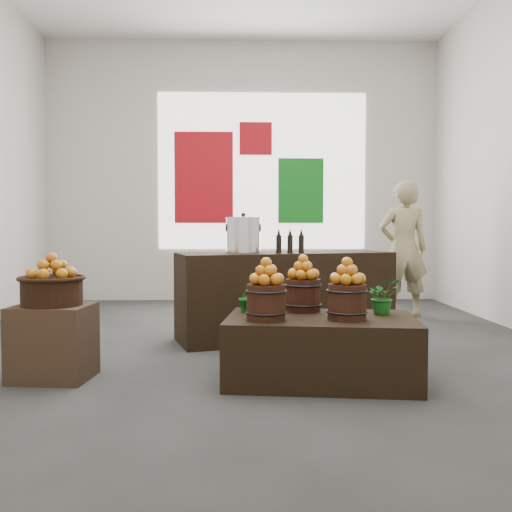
{
  "coord_description": "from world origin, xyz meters",
  "views": [
    {
      "loc": [
        -0.05,
        -5.38,
        1.15
      ],
      "look_at": [
        0.1,
        -0.4,
        0.89
      ],
      "focal_mm": 40.0,
      "sensor_mm": 36.0,
      "label": 1
    }
  ],
  "objects_px": {
    "stock_pot_left": "(243,236)",
    "shopper": "(403,249)",
    "crate": "(53,342)",
    "wicker_basket": "(52,292)",
    "counter": "(285,296)",
    "display_table": "(321,349)"
  },
  "relations": [
    {
      "from": "stock_pot_left",
      "to": "shopper",
      "type": "distance_m",
      "value": 2.55
    },
    {
      "from": "crate",
      "to": "wicker_basket",
      "type": "height_order",
      "value": "wicker_basket"
    },
    {
      "from": "wicker_basket",
      "to": "shopper",
      "type": "distance_m",
      "value": 4.53
    },
    {
      "from": "crate",
      "to": "counter",
      "type": "bearing_deg",
      "value": 38.82
    },
    {
      "from": "display_table",
      "to": "stock_pot_left",
      "type": "xyz_separation_m",
      "value": [
        -0.57,
        1.48,
        0.81
      ]
    },
    {
      "from": "stock_pot_left",
      "to": "shopper",
      "type": "height_order",
      "value": "shopper"
    },
    {
      "from": "crate",
      "to": "display_table",
      "type": "bearing_deg",
      "value": -2.91
    },
    {
      "from": "counter",
      "to": "stock_pot_left",
      "type": "relative_size",
      "value": 6.47
    },
    {
      "from": "crate",
      "to": "counter",
      "type": "distance_m",
      "value": 2.4
    },
    {
      "from": "counter",
      "to": "shopper",
      "type": "distance_m",
      "value": 2.17
    },
    {
      "from": "crate",
      "to": "stock_pot_left",
      "type": "xyz_separation_m",
      "value": [
        1.44,
        1.38,
        0.77
      ]
    },
    {
      "from": "stock_pot_left",
      "to": "display_table",
      "type": "bearing_deg",
      "value": -69.0
    },
    {
      "from": "stock_pot_left",
      "to": "counter",
      "type": "bearing_deg",
      "value": 16.19
    },
    {
      "from": "crate",
      "to": "stock_pot_left",
      "type": "relative_size",
      "value": 1.67
    },
    {
      "from": "wicker_basket",
      "to": "display_table",
      "type": "bearing_deg",
      "value": -2.91
    },
    {
      "from": "wicker_basket",
      "to": "stock_pot_left",
      "type": "xyz_separation_m",
      "value": [
        1.44,
        1.38,
        0.39
      ]
    },
    {
      "from": "shopper",
      "to": "display_table",
      "type": "bearing_deg",
      "value": 62.62
    },
    {
      "from": "stock_pot_left",
      "to": "shopper",
      "type": "bearing_deg",
      "value": 36.45
    },
    {
      "from": "wicker_basket",
      "to": "counter",
      "type": "height_order",
      "value": "counter"
    },
    {
      "from": "crate",
      "to": "wicker_basket",
      "type": "xyz_separation_m",
      "value": [
        0.0,
        0.0,
        0.38
      ]
    },
    {
      "from": "shopper",
      "to": "crate",
      "type": "bearing_deg",
      "value": 38.52
    },
    {
      "from": "wicker_basket",
      "to": "stock_pot_left",
      "type": "distance_m",
      "value": 2.03
    }
  ]
}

